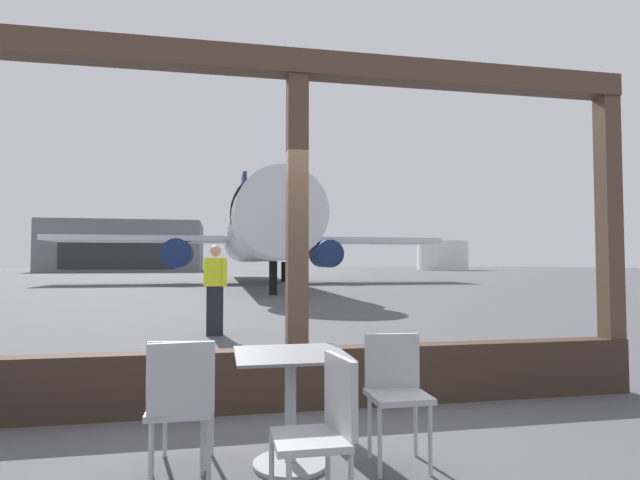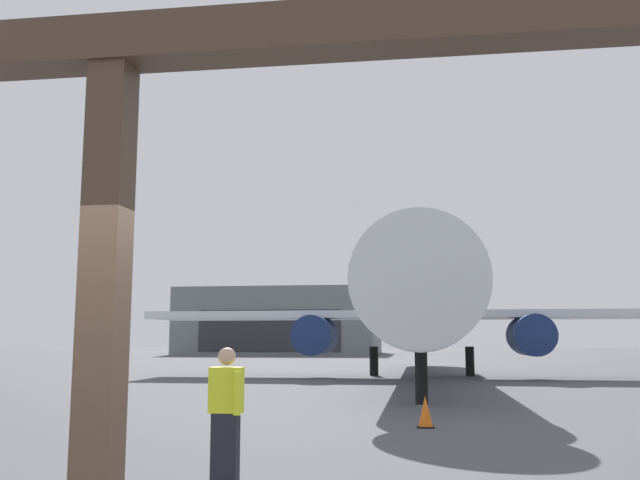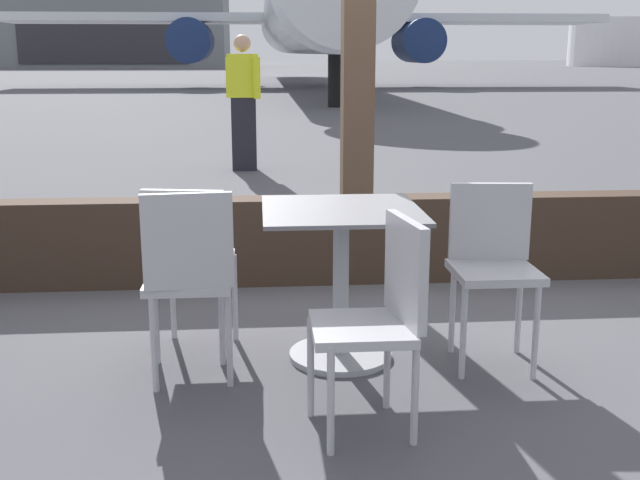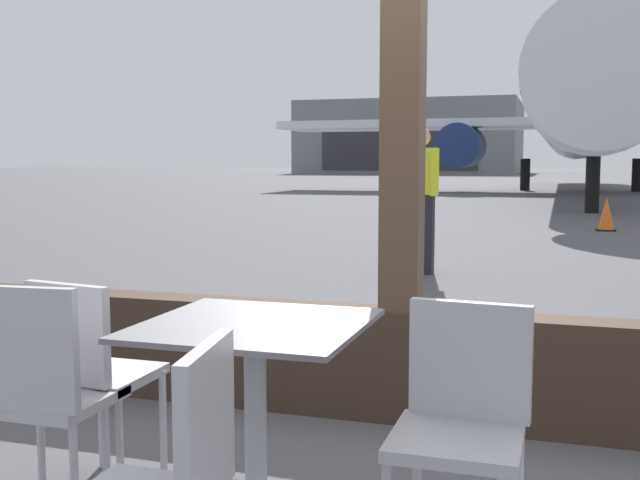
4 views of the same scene
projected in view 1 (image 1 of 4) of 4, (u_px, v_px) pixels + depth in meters
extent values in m
plane|color=#4C4C51|center=(229.00, 279.00, 44.17)|extent=(220.00, 220.00, 0.00)
cube|color=#38281E|center=(297.00, 378.00, 4.96)|extent=(7.21, 0.24, 0.58)
cube|color=#4C3828|center=(297.00, 64.00, 5.09)|extent=(7.21, 0.24, 0.24)
cube|color=#4C3828|center=(297.00, 240.00, 5.02)|extent=(0.20, 0.20, 3.26)
cube|color=#4C3828|center=(610.00, 243.00, 5.69)|extent=(0.20, 0.20, 3.26)
cube|color=slate|center=(291.00, 354.00, 3.58)|extent=(0.77, 0.77, 0.02)
cylinder|color=#9EA0A5|center=(291.00, 411.00, 3.56)|extent=(0.08, 0.08, 0.76)
cylinder|color=#9EA0A5|center=(290.00, 464.00, 3.55)|extent=(0.52, 0.52, 0.03)
cube|color=#B2B2B7|center=(310.00, 440.00, 2.80)|extent=(0.40, 0.40, 0.04)
cube|color=#B2B2B7|center=(340.00, 394.00, 2.87)|extent=(0.10, 0.40, 0.42)
cylinder|color=#B2B2B7|center=(272.00, 473.00, 2.89)|extent=(0.03, 0.03, 0.44)
cylinder|color=#B2B2B7|center=(328.00, 465.00, 3.00)|extent=(0.03, 0.03, 0.44)
cube|color=#B2B2B7|center=(398.00, 396.00, 3.56)|extent=(0.40, 0.40, 0.04)
cube|color=#B2B2B7|center=(392.00, 360.00, 3.74)|extent=(0.40, 0.08, 0.39)
cylinder|color=#B2B2B7|center=(430.00, 439.00, 3.39)|extent=(0.03, 0.03, 0.48)
cylinder|color=#B2B2B7|center=(380.00, 441.00, 3.36)|extent=(0.03, 0.03, 0.48)
cylinder|color=#B2B2B7|center=(416.00, 423.00, 3.73)|extent=(0.03, 0.03, 0.48)
cylinder|color=#B2B2B7|center=(370.00, 424.00, 3.70)|extent=(0.03, 0.03, 0.48)
cube|color=#B2B2B7|center=(180.00, 409.00, 3.28)|extent=(0.40, 0.40, 0.04)
cube|color=#B2B2B7|center=(181.00, 378.00, 3.11)|extent=(0.40, 0.08, 0.43)
cylinder|color=#B2B2B7|center=(152.00, 440.00, 3.38)|extent=(0.03, 0.03, 0.47)
cylinder|color=#B2B2B7|center=(205.00, 435.00, 3.48)|extent=(0.03, 0.03, 0.47)
cylinder|color=#B2B2B7|center=(151.00, 459.00, 3.05)|extent=(0.03, 0.03, 0.47)
cylinder|color=#B2B2B7|center=(209.00, 453.00, 3.15)|extent=(0.03, 0.03, 0.47)
cube|color=#B2B2B7|center=(183.00, 396.00, 3.58)|extent=(0.40, 0.40, 0.04)
cube|color=#B2B2B7|center=(177.00, 371.00, 3.41)|extent=(0.40, 0.11, 0.38)
cylinder|color=#B2B2B7|center=(165.00, 423.00, 3.73)|extent=(0.03, 0.03, 0.48)
cylinder|color=#B2B2B7|center=(212.00, 423.00, 3.74)|extent=(0.03, 0.03, 0.48)
cylinder|color=#B2B2B7|center=(151.00, 439.00, 3.39)|extent=(0.03, 0.03, 0.48)
cylinder|color=#B2B2B7|center=(203.00, 439.00, 3.40)|extent=(0.03, 0.03, 0.48)
cylinder|color=silver|center=(252.00, 236.00, 36.97)|extent=(3.70, 31.56, 3.70)
cone|color=silver|center=(279.00, 214.00, 20.23)|extent=(3.51, 2.60, 3.51)
cylinder|color=black|center=(274.00, 215.00, 22.10)|extent=(3.77, 0.90, 3.77)
cube|color=silver|center=(147.00, 239.00, 35.26)|extent=(12.58, 4.20, 0.36)
cube|color=silver|center=(350.00, 241.00, 38.01)|extent=(12.58, 4.20, 0.36)
cylinder|color=navy|center=(178.00, 253.00, 34.25)|extent=(1.90, 3.20, 1.90)
cylinder|color=navy|center=(326.00, 254.00, 36.18)|extent=(1.90, 3.20, 1.90)
cube|color=navy|center=(244.00, 201.00, 51.16)|extent=(0.36, 4.40, 5.20)
cylinder|color=black|center=(273.00, 278.00, 22.27)|extent=(0.36, 0.36, 1.47)
cylinder|color=black|center=(218.00, 272.00, 37.06)|extent=(0.44, 0.44, 1.47)
cylinder|color=black|center=(284.00, 272.00, 37.97)|extent=(0.44, 0.44, 1.47)
cube|color=black|center=(215.00, 311.00, 9.92)|extent=(0.32, 0.20, 0.95)
cube|color=yellow|center=(215.00, 272.00, 9.95)|extent=(0.40, 0.22, 0.55)
sphere|color=tan|center=(215.00, 251.00, 9.97)|extent=(0.22, 0.22, 0.22)
cylinder|color=yellow|center=(225.00, 273.00, 9.83)|extent=(0.09, 0.09, 0.52)
cylinder|color=yellow|center=(206.00, 273.00, 10.07)|extent=(0.09, 0.09, 0.52)
cone|color=orange|center=(292.00, 295.00, 16.98)|extent=(0.32, 0.32, 0.66)
cube|color=black|center=(292.00, 305.00, 16.96)|extent=(0.36, 0.36, 0.03)
cube|color=slate|center=(128.00, 247.00, 85.16)|extent=(23.80, 17.62, 7.97)
cube|color=#2D2D33|center=(117.00, 253.00, 76.42)|extent=(16.66, 0.10, 4.78)
cylinder|color=white|center=(442.00, 256.00, 94.82)|extent=(9.25, 9.25, 5.32)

